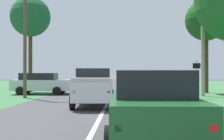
% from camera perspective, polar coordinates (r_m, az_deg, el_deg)
% --- Properties ---
extents(ground_plane, '(120.00, 120.00, 0.00)m').
position_cam_1_polar(ground_plane, '(13.09, -1.90, -8.41)').
color(ground_plane, '#424244').
extents(red_suv_near, '(2.30, 4.68, 1.86)m').
position_cam_1_polar(red_suv_near, '(7.62, 7.69, -6.76)').
color(red_suv_near, '#194C23').
rests_on(red_suv_near, ground_plane).
extents(pickup_truck_lead, '(2.34, 4.98, 2.01)m').
position_cam_1_polar(pickup_truck_lead, '(15.55, -3.58, -3.36)').
color(pickup_truck_lead, silver).
rests_on(pickup_truck_lead, ground_plane).
extents(traffic_light, '(7.07, 0.40, 8.69)m').
position_cam_1_polar(traffic_light, '(21.26, -12.33, 9.96)').
color(traffic_light, brown).
rests_on(traffic_light, ground_plane).
extents(keep_moving_sign, '(0.60, 0.09, 2.61)m').
position_cam_1_polar(keep_moving_sign, '(21.15, 16.20, -0.81)').
color(keep_moving_sign, gray).
rests_on(keep_moving_sign, ground_plane).
extents(crossing_suv_far, '(4.71, 2.02, 1.74)m').
position_cam_1_polar(crossing_suv_far, '(24.44, -13.73, -2.51)').
color(crossing_suv_far, silver).
rests_on(crossing_suv_far, ground_plane).
extents(utility_pole_right, '(0.28, 0.28, 9.20)m').
position_cam_1_polar(utility_pole_right, '(23.18, 17.34, 6.50)').
color(utility_pole_right, '#9E998E').
rests_on(utility_pole_right, ground_plane).
extents(extra_tree_1, '(3.62, 3.62, 8.17)m').
position_cam_1_polar(extra_tree_1, '(26.96, 17.95, 9.20)').
color(extra_tree_1, '#4C351E').
rests_on(extra_tree_1, ground_plane).
extents(extra_tree_2, '(3.70, 3.70, 8.83)m').
position_cam_1_polar(extra_tree_2, '(28.54, -15.67, 9.90)').
color(extra_tree_2, '#4C351E').
rests_on(extra_tree_2, ground_plane).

